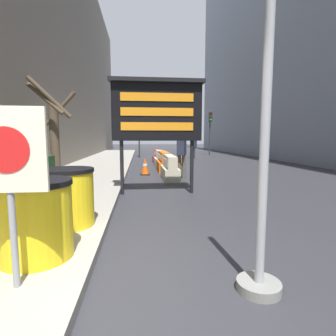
# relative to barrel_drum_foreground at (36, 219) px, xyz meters

# --- Properties ---
(ground_plane) EXTENTS (120.00, 120.00, 0.00)m
(ground_plane) POSITION_rel_barrel_drum_foreground_xyz_m (0.66, -0.50, -0.60)
(ground_plane) COLOR #2D2D33
(building_left_facade) EXTENTS (0.40, 50.40, 14.57)m
(building_left_facade) POSITION_rel_barrel_drum_foreground_xyz_m (-2.81, 9.30, 6.69)
(building_left_facade) COLOR gray
(building_left_facade) RESTS_ON ground_plane
(hedge_strip) EXTENTS (0.90, 5.03, 0.83)m
(hedge_strip) POSITION_rel_barrel_drum_foreground_xyz_m (-2.01, 3.27, -0.05)
(hedge_strip) COLOR #1E421E
(hedge_strip) RESTS_ON sidewalk_left
(bare_tree) EXTENTS (1.40, 1.46, 3.33)m
(bare_tree) POSITION_rel_barrel_drum_foreground_xyz_m (-1.72, 6.34, 1.16)
(bare_tree) COLOR #4C3D2D
(bare_tree) RESTS_ON sidewalk_left
(barrel_drum_foreground) EXTENTS (0.84, 0.84, 0.92)m
(barrel_drum_foreground) POSITION_rel_barrel_drum_foreground_xyz_m (0.00, 0.00, 0.00)
(barrel_drum_foreground) COLOR yellow
(barrel_drum_foreground) RESTS_ON sidewalk_left
(barrel_drum_middle) EXTENTS (0.84, 0.84, 0.92)m
(barrel_drum_middle) POSITION_rel_barrel_drum_foreground_xyz_m (0.06, 1.14, 0.00)
(barrel_drum_middle) COLOR yellow
(barrel_drum_middle) RESTS_ON sidewalk_left
(warning_sign) EXTENTS (0.69, 0.08, 1.68)m
(warning_sign) POSITION_rel_barrel_drum_foreground_xyz_m (0.04, -0.64, 0.72)
(warning_sign) COLOR gray
(warning_sign) RESTS_ON sidewalk_left
(message_board) EXTENTS (2.51, 0.36, 3.07)m
(message_board) POSITION_rel_barrel_drum_foreground_xyz_m (1.68, 4.01, 1.64)
(message_board) COLOR black
(message_board) RESTS_ON ground_plane
(jersey_barrier_cream) EXTENTS (0.54, 1.96, 0.88)m
(jersey_barrier_cream) POSITION_rel_barrel_drum_foreground_xyz_m (2.31, 6.56, -0.21)
(jersey_barrier_cream) COLOR beige
(jersey_barrier_cream) RESTS_ON ground_plane
(jersey_barrier_orange_near) EXTENTS (0.58, 2.15, 0.89)m
(jersey_barrier_orange_near) POSITION_rel_barrel_drum_foreground_xyz_m (2.31, 9.12, -0.21)
(jersey_barrier_orange_near) COLOR orange
(jersey_barrier_orange_near) RESTS_ON ground_plane
(jersey_barrier_white) EXTENTS (0.57, 1.81, 0.82)m
(jersey_barrier_white) POSITION_rel_barrel_drum_foreground_xyz_m (2.31, 11.43, -0.23)
(jersey_barrier_white) COLOR silver
(jersey_barrier_white) RESTS_ON ground_plane
(jersey_barrier_red_striped) EXTENTS (0.57, 1.61, 0.77)m
(jersey_barrier_red_striped) POSITION_rel_barrel_drum_foreground_xyz_m (2.31, 13.49, -0.26)
(jersey_barrier_red_striped) COLOR red
(jersey_barrier_red_striped) RESTS_ON ground_plane
(traffic_cone_near) EXTENTS (0.44, 0.44, 0.78)m
(traffic_cone_near) POSITION_rel_barrel_drum_foreground_xyz_m (3.60, 11.88, -0.21)
(traffic_cone_near) COLOR black
(traffic_cone_near) RESTS_ON ground_plane
(traffic_cone_mid) EXTENTS (0.40, 0.40, 0.71)m
(traffic_cone_mid) POSITION_rel_barrel_drum_foreground_xyz_m (1.41, 7.75, -0.25)
(traffic_cone_mid) COLOR black
(traffic_cone_mid) RESTS_ON ground_plane
(traffic_light_near_curb) EXTENTS (0.28, 0.45, 3.84)m
(traffic_light_near_curb) POSITION_rel_barrel_drum_foreground_xyz_m (1.16, 17.44, 2.19)
(traffic_light_near_curb) COLOR #2D2D30
(traffic_light_near_curb) RESTS_ON ground_plane
(traffic_light_far_side) EXTENTS (0.28, 0.45, 3.79)m
(traffic_light_far_side) POSITION_rel_barrel_drum_foreground_xyz_m (7.44, 19.88, 2.16)
(traffic_light_far_side) COLOR #2D2D30
(traffic_light_far_side) RESTS_ON ground_plane
(pedestrian_worker) EXTENTS (0.51, 0.49, 1.69)m
(pedestrian_worker) POSITION_rel_barrel_drum_foreground_xyz_m (5.15, 15.99, 0.40)
(pedestrian_worker) COLOR #333338
(pedestrian_worker) RESTS_ON ground_plane
(pedestrian_passerby) EXTENTS (0.43, 0.55, 1.83)m
(pedestrian_passerby) POSITION_rel_barrel_drum_foreground_xyz_m (2.77, 6.65, 0.48)
(pedestrian_passerby) COLOR #514C42
(pedestrian_passerby) RESTS_ON ground_plane
(steel_pole_right) EXTENTS (0.44, 0.44, 2.75)m
(steel_pole_right) POSITION_rel_barrel_drum_foreground_xyz_m (2.38, -0.73, 0.18)
(steel_pole_right) COLOR gray
(steel_pole_right) RESTS_ON ground_plane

